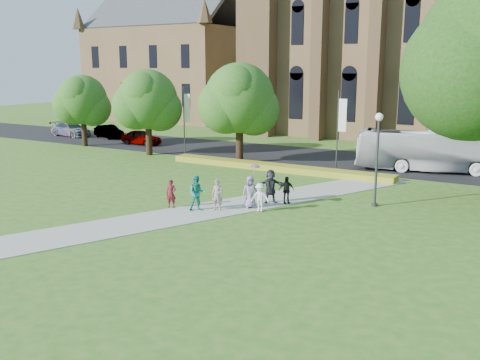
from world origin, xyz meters
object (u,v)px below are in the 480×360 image
Objects in this scene: streetlamp at (378,148)px; car_1 at (109,132)px; pedestrian_0 at (171,194)px; car_0 at (141,137)px; tour_coach at (433,151)px; car_2 at (71,129)px.

streetlamp reaches higher than car_1.
pedestrian_0 reaches higher than car_1.
pedestrian_0 is at bearing -133.48° from car_0.
car_1 is (-6.35, 2.07, -0.03)m from car_0.
tour_coach is 34.36m from car_1.
streetlamp is at bearing -94.85° from car_1.
car_0 is (-27.95, -0.21, -0.82)m from tour_coach.
car_1 is at bearing 72.52° from tour_coach.
tour_coach is 27.96m from car_0.
car_1 is at bearing 119.22° from pedestrian_0.
car_2 is (-11.30, 1.18, 0.03)m from car_0.
car_1 is (-34.30, 1.86, -0.85)m from tour_coach.
car_0 is 25.24m from pedestrian_0.
tour_coach is 2.59× the size of car_0.
streetlamp is 0.47× the size of tour_coach.
car_0 is 6.68m from car_1.
streetlamp is 40.78m from car_2.
car_0 reaches higher than car_1.
tour_coach is 7.17× the size of pedestrian_0.
pedestrian_0 reaches higher than car_2.
streetlamp is 36.48m from car_1.
streetlamp is 3.35× the size of pedestrian_0.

